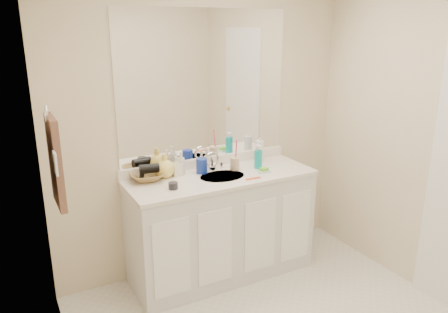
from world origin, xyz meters
TOP-DOWN VIEW (x-y plane):
  - wall_back at (0.00, 1.30)m, footprint 2.60×0.02m
  - wall_left at (-1.30, 0.00)m, footprint 0.02×2.60m
  - vanity_cabinet at (0.00, 1.02)m, footprint 1.50×0.55m
  - countertop at (0.00, 1.02)m, footprint 1.52×0.57m
  - backsplash at (0.00, 1.29)m, footprint 1.52×0.03m
  - sink_basin at (0.00, 1.00)m, footprint 0.37×0.37m
  - faucet at (0.00, 1.18)m, footprint 0.02×0.02m
  - mirror at (0.00, 1.29)m, footprint 1.48×0.01m
  - blue_mug at (-0.11, 1.15)m, footprint 0.11×0.11m
  - tan_cup at (0.17, 1.10)m, footprint 0.08×0.08m
  - toothbrush at (0.18, 1.10)m, footprint 0.02×0.04m
  - mouthwash_bottle at (0.36, 1.04)m, footprint 0.07×0.07m
  - clear_pump_bottle at (0.47, 1.19)m, footprint 0.08×0.08m
  - soap_dish at (0.35, 0.93)m, footprint 0.12×0.10m
  - green_soap at (0.35, 0.93)m, footprint 0.08×0.06m
  - orange_comb at (0.18, 0.83)m, footprint 0.13×0.03m
  - dark_jar at (-0.45, 0.93)m, footprint 0.09×0.09m
  - soap_bottle_white at (-0.27, 1.21)m, footprint 0.08×0.09m
  - soap_bottle_cream at (-0.31, 1.19)m, footprint 0.08×0.08m
  - soap_bottle_yellow at (-0.41, 1.20)m, footprint 0.19×0.19m
  - wicker_basket at (-0.56, 1.20)m, footprint 0.30×0.30m
  - hair_dryer at (-0.54, 1.20)m, footprint 0.16×0.10m
  - towel_ring at (-1.27, 0.77)m, footprint 0.01×0.11m
  - hand_towel at (-1.25, 0.77)m, footprint 0.04×0.32m
  - switch_plate at (-1.27, 0.57)m, footprint 0.01×0.08m

SIDE VIEW (x-z plane):
  - vanity_cabinet at x=0.00m, z-range 0.00..0.85m
  - countertop at x=0.00m, z-range 0.85..0.88m
  - sink_basin at x=0.00m, z-range 0.86..0.88m
  - orange_comb at x=0.18m, z-range 0.88..0.89m
  - soap_dish at x=0.35m, z-range 0.88..0.89m
  - green_soap at x=0.35m, z-range 0.89..0.92m
  - dark_jar at x=-0.45m, z-range 0.88..0.93m
  - wicker_basket at x=-0.56m, z-range 0.88..0.94m
  - backsplash at x=0.00m, z-range 0.88..0.96m
  - tan_cup at x=0.17m, z-range 0.88..0.99m
  - faucet at x=0.00m, z-range 0.88..0.99m
  - blue_mug at x=-0.11m, z-range 0.88..1.00m
  - mouthwash_bottle at x=0.36m, z-range 0.88..1.04m
  - soap_bottle_cream at x=-0.31m, z-range 0.88..1.04m
  - hair_dryer at x=-0.54m, z-range 0.93..1.01m
  - soap_bottle_white at x=-0.27m, z-range 0.88..1.07m
  - clear_pump_bottle at x=0.47m, z-range 0.88..1.07m
  - soap_bottle_yellow at x=-0.41m, z-range 0.88..1.07m
  - toothbrush at x=0.18m, z-range 0.92..1.14m
  - wall_back at x=0.00m, z-range 0.00..2.40m
  - wall_left at x=-1.30m, z-range 0.00..2.40m
  - hand_towel at x=-1.25m, z-range 0.98..1.52m
  - switch_plate at x=-1.27m, z-range 1.24..1.36m
  - towel_ring at x=-1.27m, z-range 1.49..1.61m
  - mirror at x=0.00m, z-range 0.96..2.16m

